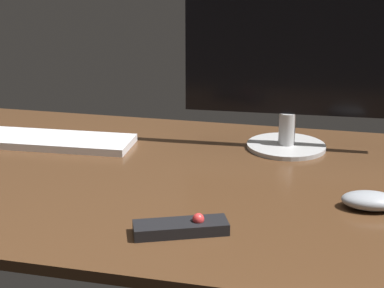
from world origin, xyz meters
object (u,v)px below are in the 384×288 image
object	(u,v)px
keyboard	(48,140)
computer_mouse	(370,201)
monitor	(290,68)
media_remote	(182,227)

from	to	relation	value
keyboard	computer_mouse	bearing A→B (deg)	-18.86
monitor	media_remote	bearing A→B (deg)	-108.34
media_remote	monitor	bearing A→B (deg)	52.28
computer_mouse	monitor	bearing A→B (deg)	115.44
monitor	media_remote	world-z (taller)	monitor
computer_mouse	media_remote	distance (cm)	36.75
monitor	keyboard	size ratio (longest dim) A/B	1.16
monitor	computer_mouse	world-z (taller)	monitor
computer_mouse	media_remote	world-z (taller)	media_remote
media_remote	keyboard	bearing A→B (deg)	116.02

